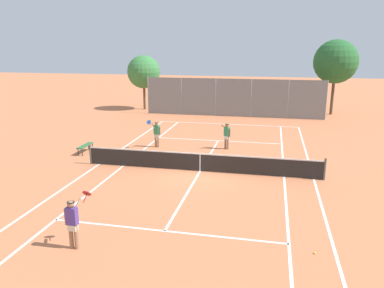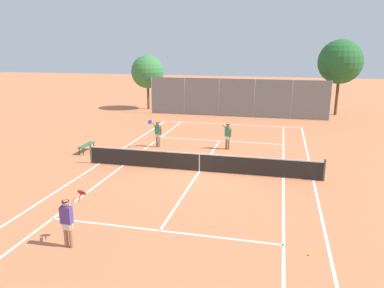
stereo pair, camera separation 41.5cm
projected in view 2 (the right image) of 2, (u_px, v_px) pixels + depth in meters
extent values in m
plane|color=#C67047|center=(199.00, 171.00, 18.83)|extent=(120.00, 120.00, 0.00)
cube|color=white|center=(231.00, 124.00, 30.03)|extent=(11.00, 0.10, 0.01)
cube|color=white|center=(99.00, 164.00, 20.06)|extent=(0.10, 23.80, 0.01)
cube|color=white|center=(313.00, 180.00, 17.61)|extent=(0.10, 23.80, 0.01)
cube|color=white|center=(123.00, 165.00, 19.75)|extent=(0.10, 23.80, 0.01)
cube|color=white|center=(283.00, 178.00, 17.91)|extent=(0.10, 23.80, 0.01)
cube|color=white|center=(160.00, 231.00, 12.81)|extent=(8.26, 0.10, 0.01)
cube|color=white|center=(220.00, 141.00, 24.85)|extent=(8.26, 0.10, 0.01)
cube|color=white|center=(199.00, 171.00, 18.83)|extent=(0.10, 12.80, 0.01)
cylinder|color=#474C47|center=(91.00, 154.00, 20.02)|extent=(0.10, 0.10, 1.07)
cylinder|color=#474C47|center=(324.00, 170.00, 17.37)|extent=(0.10, 0.10, 1.07)
cube|color=black|center=(199.00, 163.00, 18.71)|extent=(11.90, 0.02, 0.89)
cube|color=white|center=(199.00, 154.00, 18.60)|extent=(11.90, 0.03, 0.06)
cube|color=white|center=(199.00, 163.00, 18.72)|extent=(0.05, 0.03, 0.89)
cylinder|color=#936B4C|center=(66.00, 235.00, 11.71)|extent=(0.13, 0.13, 0.82)
cylinder|color=#936B4C|center=(71.00, 235.00, 11.66)|extent=(0.13, 0.13, 0.82)
cube|color=beige|center=(67.00, 225.00, 11.60)|extent=(0.29, 0.19, 0.24)
cube|color=#4C388C|center=(66.00, 215.00, 11.51)|extent=(0.35, 0.21, 0.56)
sphere|color=#936B4C|center=(65.00, 203.00, 11.41)|extent=(0.22, 0.22, 0.22)
cylinder|color=black|center=(65.00, 201.00, 11.39)|extent=(0.23, 0.23, 0.02)
cylinder|color=#936B4C|center=(60.00, 216.00, 11.58)|extent=(0.08, 0.08, 0.52)
cylinder|color=#936B4C|center=(72.00, 205.00, 11.53)|extent=(0.10, 0.46, 0.35)
cylinder|color=maroon|center=(80.00, 197.00, 11.70)|extent=(0.04, 0.25, 0.22)
cylinder|color=maroon|center=(82.00, 193.00, 11.78)|extent=(0.29, 0.21, 0.23)
cylinder|color=#936B4C|center=(159.00, 141.00, 23.27)|extent=(0.13, 0.13, 0.82)
cylinder|color=#936B4C|center=(157.00, 140.00, 23.34)|extent=(0.13, 0.13, 0.82)
cube|color=beige|center=(158.00, 135.00, 23.22)|extent=(0.30, 0.22, 0.24)
cube|color=#338C59|center=(158.00, 130.00, 23.13)|extent=(0.37, 0.25, 0.56)
sphere|color=#936B4C|center=(158.00, 123.00, 23.03)|extent=(0.22, 0.22, 0.22)
cylinder|color=black|center=(158.00, 122.00, 23.01)|extent=(0.23, 0.23, 0.02)
cylinder|color=#936B4C|center=(161.00, 131.00, 23.07)|extent=(0.08, 0.08, 0.52)
cylinder|color=#936B4C|center=(155.00, 125.00, 22.98)|extent=(0.15, 0.46, 0.35)
cylinder|color=#1E4C99|center=(151.00, 123.00, 22.75)|extent=(0.07, 0.25, 0.22)
cylinder|color=#1E4C99|center=(150.00, 122.00, 22.61)|extent=(0.31, 0.24, 0.23)
cylinder|color=#936B4C|center=(229.00, 143.00, 22.72)|extent=(0.13, 0.13, 0.82)
cylinder|color=#936B4C|center=(226.00, 142.00, 22.83)|extent=(0.13, 0.13, 0.82)
cube|color=white|center=(228.00, 137.00, 22.69)|extent=(0.33, 0.29, 0.24)
cube|color=#338C59|center=(228.00, 132.00, 22.60)|extent=(0.39, 0.34, 0.56)
sphere|color=#936B4C|center=(228.00, 125.00, 22.50)|extent=(0.22, 0.22, 0.22)
cylinder|color=black|center=(228.00, 124.00, 22.48)|extent=(0.23, 0.23, 0.02)
cylinder|color=#936B4C|center=(231.00, 133.00, 22.47)|extent=(0.08, 0.08, 0.52)
cylinder|color=#936B4C|center=(225.00, 127.00, 22.50)|extent=(0.28, 0.44, 0.35)
sphere|color=#D1DB33|center=(309.00, 254.00, 11.31)|extent=(0.07, 0.07, 0.07)
sphere|color=#D1DB33|center=(262.00, 167.00, 19.34)|extent=(0.07, 0.07, 0.07)
cube|color=#2D6638|center=(86.00, 145.00, 22.13)|extent=(0.36, 1.50, 0.05)
cylinder|color=#262626|center=(94.00, 146.00, 22.76)|extent=(0.05, 0.05, 0.41)
cylinder|color=#262626|center=(83.00, 152.00, 21.56)|extent=(0.05, 0.05, 0.41)
cylinder|color=#262626|center=(90.00, 146.00, 22.82)|extent=(0.05, 0.05, 0.41)
cylinder|color=#262626|center=(79.00, 151.00, 21.62)|extent=(0.05, 0.05, 0.41)
cylinder|color=gray|center=(152.00, 95.00, 34.60)|extent=(0.08, 0.08, 3.36)
cylinder|color=gray|center=(185.00, 96.00, 33.91)|extent=(0.08, 0.08, 3.36)
cylinder|color=gray|center=(219.00, 97.00, 33.21)|extent=(0.08, 0.08, 3.36)
cylinder|color=gray|center=(254.00, 98.00, 32.51)|extent=(0.08, 0.08, 3.36)
cylinder|color=gray|center=(292.00, 100.00, 31.81)|extent=(0.08, 0.08, 3.36)
cylinder|color=gray|center=(330.00, 101.00, 31.11)|extent=(0.08, 0.08, 3.36)
cube|color=slate|center=(236.00, 98.00, 32.86)|extent=(15.69, 0.02, 3.32)
cylinder|color=brown|center=(148.00, 96.00, 36.94)|extent=(0.23, 0.23, 2.54)
sphere|color=#387A3D|center=(148.00, 72.00, 36.33)|extent=(3.17, 3.17, 3.17)
sphere|color=#387A3D|center=(153.00, 76.00, 36.23)|extent=(1.89, 1.89, 1.89)
cylinder|color=brown|center=(337.00, 96.00, 33.72)|extent=(0.26, 0.26, 3.39)
sphere|color=#26602D|center=(340.00, 62.00, 32.94)|extent=(3.87, 3.87, 3.87)
sphere|color=#26602D|center=(338.00, 68.00, 32.74)|extent=(2.56, 2.56, 2.56)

